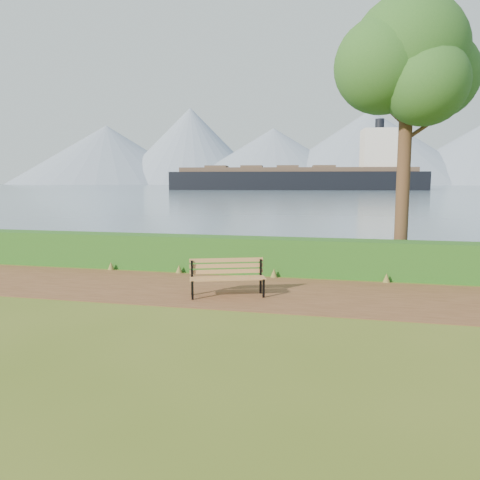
# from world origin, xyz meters

# --- Properties ---
(ground) EXTENTS (140.00, 140.00, 0.00)m
(ground) POSITION_xyz_m (0.00, 0.00, 0.00)
(ground) COLOR #49601B
(ground) RESTS_ON ground
(path) EXTENTS (40.00, 3.40, 0.01)m
(path) POSITION_xyz_m (0.00, 0.30, 0.01)
(path) COLOR #55361D
(path) RESTS_ON ground
(hedge) EXTENTS (32.00, 0.85, 1.00)m
(hedge) POSITION_xyz_m (0.00, 2.60, 0.50)
(hedge) COLOR #1E4A15
(hedge) RESTS_ON ground
(water) EXTENTS (700.00, 510.00, 0.00)m
(water) POSITION_xyz_m (0.00, 260.00, 0.01)
(water) COLOR slate
(water) RESTS_ON ground
(mountains) EXTENTS (585.00, 190.00, 70.00)m
(mountains) POSITION_xyz_m (-9.17, 406.05, 27.70)
(mountains) COLOR gray
(mountains) RESTS_ON ground
(bench) EXTENTS (1.74, 1.02, 0.84)m
(bench) POSITION_xyz_m (0.88, -0.20, 0.48)
(bench) COLOR black
(bench) RESTS_ON ground
(tree) EXTENTS (3.87, 3.24, 7.76)m
(tree) POSITION_xyz_m (4.95, 3.41, 5.77)
(tree) COLOR #3A2617
(tree) RESTS_ON ground
(cargo_ship) EXTENTS (77.15, 22.17, 23.14)m
(cargo_ship) POSITION_xyz_m (-9.29, 134.05, 3.45)
(cargo_ship) COLOR black
(cargo_ship) RESTS_ON ground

